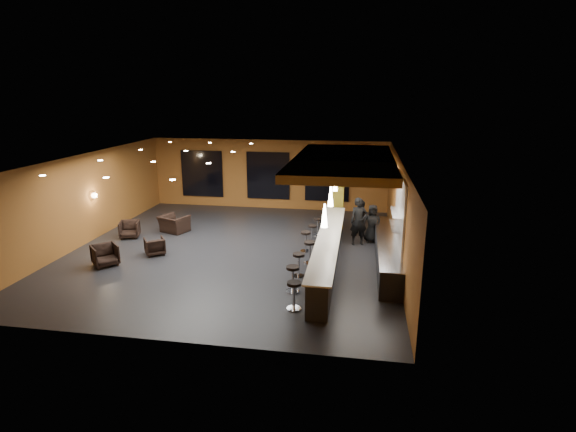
% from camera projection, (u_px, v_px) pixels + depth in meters
% --- Properties ---
extents(floor, '(12.00, 13.00, 0.10)m').
position_uv_depth(floor, '(234.00, 251.00, 17.09)').
color(floor, black).
rests_on(floor, ground).
extents(ceiling, '(12.00, 13.00, 0.10)m').
position_uv_depth(ceiling, '(231.00, 157.00, 16.12)').
color(ceiling, black).
extents(wall_back, '(12.00, 0.10, 3.50)m').
position_uv_depth(wall_back, '(269.00, 174.00, 22.83)').
color(wall_back, brown).
rests_on(wall_back, floor).
extents(wall_front, '(12.00, 0.10, 3.50)m').
position_uv_depth(wall_front, '(153.00, 274.00, 10.38)').
color(wall_front, brown).
rests_on(wall_front, floor).
extents(wall_left, '(0.10, 13.00, 3.50)m').
position_uv_depth(wall_left, '(83.00, 199.00, 17.55)').
color(wall_left, brown).
rests_on(wall_left, floor).
extents(wall_right, '(0.10, 13.00, 3.50)m').
position_uv_depth(wall_right, '(400.00, 212.00, 15.66)').
color(wall_right, brown).
rests_on(wall_right, floor).
extents(wood_soffit, '(3.60, 8.00, 0.28)m').
position_uv_depth(wood_soffit, '(344.00, 161.00, 16.50)').
color(wood_soffit, '#B57E35').
rests_on(wood_soffit, ceiling).
extents(window_left, '(2.20, 0.06, 2.40)m').
position_uv_depth(window_left, '(202.00, 174.00, 23.28)').
color(window_left, black).
rests_on(window_left, wall_back).
extents(window_center, '(2.20, 0.06, 2.40)m').
position_uv_depth(window_center, '(268.00, 176.00, 22.74)').
color(window_center, black).
rests_on(window_center, wall_back).
extents(window_right, '(2.20, 0.06, 2.40)m').
position_uv_depth(window_right, '(327.00, 177.00, 22.27)').
color(window_right, black).
rests_on(window_right, wall_back).
extents(tile_backsplash, '(0.06, 3.20, 2.40)m').
position_uv_depth(tile_backsplash, '(400.00, 213.00, 14.66)').
color(tile_backsplash, white).
rests_on(tile_backsplash, wall_right).
extents(bar_counter, '(0.60, 8.00, 1.00)m').
position_uv_depth(bar_counter, '(328.00, 252.00, 15.42)').
color(bar_counter, black).
rests_on(bar_counter, floor).
extents(bar_top, '(0.78, 8.10, 0.05)m').
position_uv_depth(bar_top, '(329.00, 238.00, 15.28)').
color(bar_top, silver).
rests_on(bar_top, bar_counter).
extents(prep_counter, '(0.70, 6.00, 0.86)m').
position_uv_depth(prep_counter, '(387.00, 252.00, 15.60)').
color(prep_counter, black).
rests_on(prep_counter, floor).
extents(prep_top, '(0.72, 6.00, 0.03)m').
position_uv_depth(prep_top, '(388.00, 240.00, 15.48)').
color(prep_top, silver).
rests_on(prep_top, prep_counter).
extents(wall_shelf_lower, '(0.30, 1.50, 0.03)m').
position_uv_depth(wall_shelf_lower, '(395.00, 226.00, 14.60)').
color(wall_shelf_lower, silver).
rests_on(wall_shelf_lower, wall_right).
extents(wall_shelf_upper, '(0.30, 1.50, 0.03)m').
position_uv_depth(wall_shelf_upper, '(396.00, 213.00, 14.47)').
color(wall_shelf_upper, silver).
rests_on(wall_shelf_upper, wall_right).
extents(column, '(0.60, 0.60, 3.50)m').
position_uv_depth(column, '(337.00, 189.00, 19.46)').
color(column, olive).
rests_on(column, floor).
extents(wall_sconce, '(0.22, 0.22, 0.22)m').
position_uv_depth(wall_sconce, '(94.00, 195.00, 17.98)').
color(wall_sconce, '#FFE5B2').
rests_on(wall_sconce, wall_left).
extents(pendant_0, '(0.20, 0.20, 0.70)m').
position_uv_depth(pendant_0, '(324.00, 216.00, 13.02)').
color(pendant_0, white).
rests_on(pendant_0, wood_soffit).
extents(pendant_1, '(0.20, 0.20, 0.70)m').
position_uv_depth(pendant_1, '(331.00, 196.00, 15.40)').
color(pendant_1, white).
rests_on(pendant_1, wood_soffit).
extents(pendant_2, '(0.20, 0.20, 0.70)m').
position_uv_depth(pendant_2, '(335.00, 182.00, 17.77)').
color(pendant_2, white).
rests_on(pendant_2, wood_soffit).
extents(staff_a, '(0.78, 0.63, 1.88)m').
position_uv_depth(staff_a, '(359.00, 221.00, 17.47)').
color(staff_a, black).
rests_on(staff_a, floor).
extents(staff_b, '(0.89, 0.79, 1.53)m').
position_uv_depth(staff_b, '(362.00, 219.00, 18.42)').
color(staff_b, black).
rests_on(staff_b, floor).
extents(staff_c, '(0.78, 0.54, 1.54)m').
position_uv_depth(staff_c, '(372.00, 224.00, 17.78)').
color(staff_c, black).
rests_on(staff_c, floor).
extents(armchair_a, '(1.13, 1.13, 0.74)m').
position_uv_depth(armchair_a, '(105.00, 255.00, 15.50)').
color(armchair_a, black).
rests_on(armchair_a, floor).
extents(armchair_b, '(0.96, 0.96, 0.63)m').
position_uv_depth(armchair_b, '(155.00, 246.00, 16.56)').
color(armchair_b, black).
rests_on(armchair_b, floor).
extents(armchair_c, '(0.95, 0.97, 0.70)m').
position_uv_depth(armchair_c, '(130.00, 229.00, 18.46)').
color(armchair_c, black).
rests_on(armchair_c, floor).
extents(armchair_d, '(1.38, 1.30, 0.71)m').
position_uv_depth(armchair_d, '(174.00, 224.00, 19.20)').
color(armchair_d, black).
rests_on(armchair_d, floor).
extents(bar_stool_0, '(0.41, 0.41, 0.81)m').
position_uv_depth(bar_stool_0, '(294.00, 292.00, 12.32)').
color(bar_stool_0, silver).
rests_on(bar_stool_0, floor).
extents(bar_stool_1, '(0.42, 0.42, 0.82)m').
position_uv_depth(bar_stool_1, '(293.00, 276.00, 13.39)').
color(bar_stool_1, silver).
rests_on(bar_stool_1, floor).
extents(bar_stool_2, '(0.40, 0.40, 0.80)m').
position_uv_depth(bar_stool_2, '(299.00, 262.00, 14.51)').
color(bar_stool_2, silver).
rests_on(bar_stool_2, floor).
extents(bar_stool_3, '(0.41, 0.41, 0.81)m').
position_uv_depth(bar_stool_3, '(310.00, 250.00, 15.61)').
color(bar_stool_3, silver).
rests_on(bar_stool_3, floor).
extents(bar_stool_4, '(0.40, 0.40, 0.78)m').
position_uv_depth(bar_stool_4, '(306.00, 239.00, 16.79)').
color(bar_stool_4, silver).
rests_on(bar_stool_4, floor).
extents(bar_stool_5, '(0.36, 0.36, 0.71)m').
position_uv_depth(bar_stool_5, '(312.00, 231.00, 17.82)').
color(bar_stool_5, silver).
rests_on(bar_stool_5, floor).
extents(bar_stool_6, '(0.37, 0.37, 0.73)m').
position_uv_depth(bar_stool_6, '(318.00, 224.00, 18.71)').
color(bar_stool_6, silver).
rests_on(bar_stool_6, floor).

